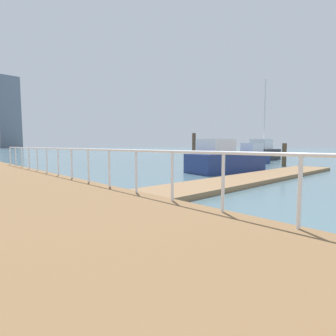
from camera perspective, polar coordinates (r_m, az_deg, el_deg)
name	(u,v)px	position (r m, az deg, el deg)	size (l,w,h in m)	color
ground_plane	(78,171)	(17.08, -19.07, -0.55)	(300.00, 300.00, 0.00)	slate
floating_dock	(256,178)	(12.55, 18.75, -2.06)	(15.13, 2.00, 0.18)	#93704C
boardwalk_railing	(136,160)	(6.44, -7.02, 1.67)	(0.06, 25.66, 1.08)	white
dock_piling_0	(194,151)	(17.98, 5.70, 3.81)	(0.25, 0.25, 2.41)	brown
dock_piling_2	(284,155)	(21.15, 24.17, 2.65)	(0.32, 0.32, 1.73)	brown
moored_boat_0	(224,160)	(15.41, 12.12, 1.68)	(4.79, 3.03, 1.92)	navy
moored_boat_1	(263,152)	(29.80, 20.13, 3.37)	(5.57, 2.62, 8.54)	black
moored_boat_2	(248,156)	(23.32, 17.15, 2.54)	(4.28, 2.35, 1.76)	navy
skyline_tower_4	(8,113)	(171.91, -31.72, 10.25)	(10.47, 11.47, 38.83)	slate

